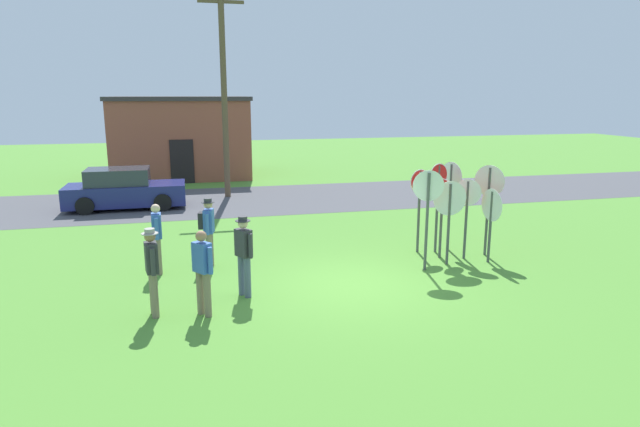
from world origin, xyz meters
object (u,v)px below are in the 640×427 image
parked_car_on_street (124,190)px  person_near_signs (203,268)px  utility_pole (224,90)px  stop_sign_nearest (428,203)px  stop_sign_far_back (442,205)px  stop_sign_rear_right (489,194)px  stop_sign_leaning_left (467,205)px  stop_sign_leaning_right (491,213)px  person_in_blue (157,235)px  stop_sign_low_front (419,197)px  stop_sign_tallest (438,193)px  stop_sign_rear_left (451,190)px  person_in_teal (208,228)px  person_holding_notes (152,267)px  person_on_left (244,251)px  stop_sign_center_cluster (449,208)px

parked_car_on_street → person_near_signs: bearing=-77.1°
utility_pole → stop_sign_nearest: utility_pole is taller
stop_sign_far_back → stop_sign_rear_right: (1.29, -0.06, 0.26)m
parked_car_on_street → stop_sign_rear_right: (9.96, -8.73, 0.97)m
stop_sign_leaning_left → stop_sign_nearest: size_ratio=0.85×
stop_sign_leaning_right → person_in_blue: size_ratio=1.12×
stop_sign_far_back → stop_sign_low_front: 0.72m
person_near_signs → stop_sign_tallest: bearing=25.1°
stop_sign_rear_left → stop_sign_nearest: bearing=-131.7°
stop_sign_far_back → person_in_blue: (-7.10, 0.42, -0.45)m
person_in_teal → person_holding_notes: size_ratio=1.00×
stop_sign_tallest → stop_sign_rear_left: size_ratio=1.00×
person_near_signs → person_on_left: bearing=44.1°
person_in_teal → stop_sign_center_cluster: bearing=-11.3°
stop_sign_far_back → stop_sign_leaning_left: size_ratio=1.00×
stop_sign_far_back → utility_pole: bearing=115.1°
stop_sign_center_cluster → person_in_teal: size_ratio=1.22×
stop_sign_tallest → person_holding_notes: bearing=-159.3°
stop_sign_leaning_left → person_on_left: stop_sign_leaning_left is taller
stop_sign_leaning_right → stop_sign_far_back: bearing=147.5°
stop_sign_far_back → stop_sign_tallest: bearing=76.8°
person_in_teal → stop_sign_rear_left: bearing=0.3°
stop_sign_far_back → person_in_teal: 5.95m
stop_sign_tallest → person_in_blue: 7.25m
utility_pole → stop_sign_leaning_left: size_ratio=3.98×
person_in_teal → person_in_blue: size_ratio=1.03×
stop_sign_far_back → stop_sign_rear_right: stop_sign_rear_right is taller
stop_sign_rear_left → stop_sign_nearest: (-1.39, -1.56, 0.01)m
stop_sign_low_front → person_on_left: (-4.92, -2.20, -0.53)m
stop_sign_leaning_left → person_in_blue: bearing=175.2°
stop_sign_rear_right → person_in_teal: (-7.20, 0.68, -0.65)m
stop_sign_rear_right → stop_sign_leaning_right: size_ratio=1.27×
stop_sign_leaning_left → stop_sign_center_cluster: bearing=-153.3°
stop_sign_nearest → person_holding_notes: stop_sign_nearest is taller
stop_sign_rear_left → person_on_left: (-5.84, -2.24, -0.68)m
stop_sign_leaning_right → person_on_left: bearing=-171.7°
stop_sign_center_cluster → stop_sign_rear_right: (1.36, 0.49, 0.21)m
stop_sign_far_back → stop_sign_leaning_right: size_ratio=1.11×
utility_pole → stop_sign_leaning_right: (5.78, -10.79, -3.06)m
stop_sign_low_front → stop_sign_nearest: 1.60m
stop_sign_rear_left → stop_sign_far_back: stop_sign_rear_left is taller
utility_pole → stop_sign_rear_right: bearing=-59.4°
person_on_left → stop_sign_leaning_left: bearing=13.1°
stop_sign_rear_left → person_in_blue: bearing=-178.3°
utility_pole → stop_sign_nearest: bearing=-70.5°
utility_pole → stop_sign_tallest: (4.86, -9.63, -2.73)m
parked_car_on_street → stop_sign_leaning_left: (9.26, -8.89, 0.72)m
stop_sign_leaning_right → person_in_teal: 7.07m
stop_sign_tallest → stop_sign_rear_right: stop_sign_tallest is taller
stop_sign_center_cluster → person_holding_notes: bearing=-166.6°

